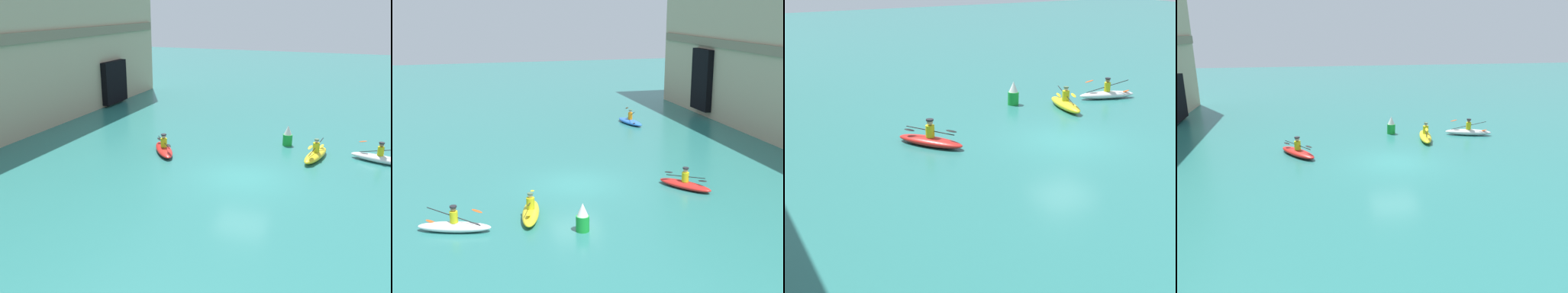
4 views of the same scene
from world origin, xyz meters
The scene contains 5 objects.
ground_plane centered at (0.00, 0.00, 0.00)m, with size 120.00×120.00×0.00m, color #28706B.
kayak_red centered at (2.03, 4.99, 0.22)m, with size 2.79×2.24×1.07m.
kayak_yellow centered at (3.85, -2.91, 0.25)m, with size 3.00×1.31×1.10m.
kayak_white centered at (4.48, -6.07, 0.24)m, with size 1.55×3.02×1.08m.
marker_buoy centered at (5.75, -1.14, 0.54)m, with size 0.54×0.54×1.18m.
Camera 3 is at (-16.45, 12.93, 6.94)m, focal length 50.00 mm.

